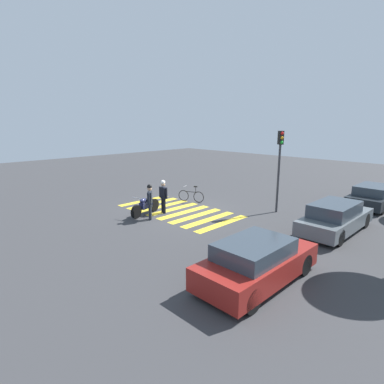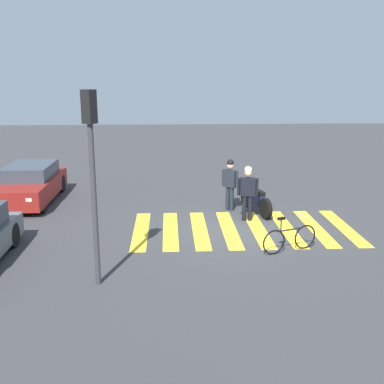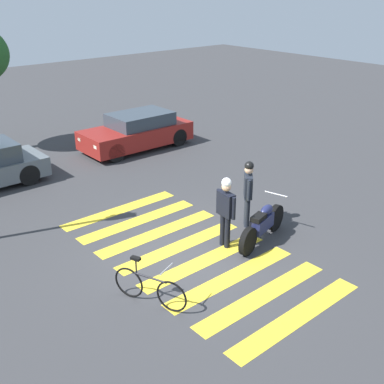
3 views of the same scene
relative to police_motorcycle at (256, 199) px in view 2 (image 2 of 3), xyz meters
The scene contains 8 objects.
ground_plane 1.91m from the police_motorcycle, 157.94° to the left, with size 60.00×60.00×0.00m, color #38383A.
police_motorcycle is the anchor object (origin of this frame).
leaning_bicycle 3.63m from the police_motorcycle, behind, with size 0.69×1.59×1.00m.
officer_on_foot 1.09m from the police_motorcycle, 67.71° to the left, with size 0.49×0.52×1.81m.
officer_by_motorcycle 1.12m from the police_motorcycle, 152.54° to the left, with size 0.24×0.68×1.80m.
crosswalk_stripes 1.90m from the police_motorcycle, 157.94° to the left, with size 3.57×6.75×0.01m.
car_maroon_wagon 8.35m from the police_motorcycle, 77.04° to the left, with size 4.28×1.83×1.38m.
traffic_light_pole 7.49m from the police_motorcycle, 139.21° to the left, with size 0.33×0.36×4.35m.
Camera 2 is at (-13.58, 2.28, 4.69)m, focal length 43.69 mm.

